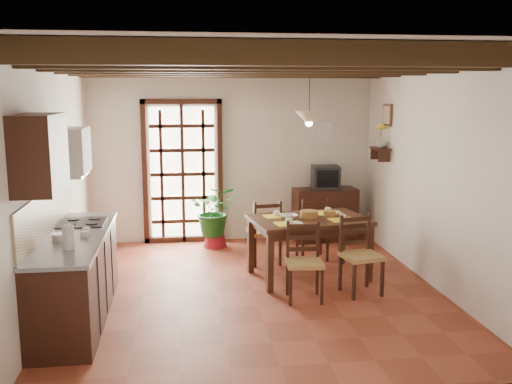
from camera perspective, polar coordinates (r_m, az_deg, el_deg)
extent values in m
plane|color=brown|center=(7.04, -0.38, -9.84)|extent=(5.00, 5.00, 0.00)
cube|color=silver|center=(9.16, -2.36, 3.81)|extent=(4.50, 0.02, 2.80)
cube|color=silver|center=(4.27, 3.82, -3.48)|extent=(4.50, 0.02, 2.80)
cube|color=silver|center=(6.80, -19.57, 1.03)|extent=(0.02, 5.00, 2.80)
cube|color=silver|center=(7.33, 17.36, 1.77)|extent=(0.02, 5.00, 2.80)
cube|color=white|center=(6.63, -0.41, 13.53)|extent=(4.50, 5.00, 0.02)
cube|color=black|center=(4.56, 3.00, 13.71)|extent=(4.50, 0.14, 0.20)
cube|color=black|center=(5.38, 1.32, 13.16)|extent=(4.50, 0.14, 0.20)
cube|color=black|center=(6.21, 0.09, 12.75)|extent=(4.50, 0.14, 0.20)
cube|color=black|center=(7.05, -0.85, 12.44)|extent=(4.50, 0.14, 0.20)
cube|color=black|center=(7.88, -1.58, 12.18)|extent=(4.50, 0.14, 0.20)
cube|color=black|center=(8.71, -2.18, 11.98)|extent=(4.50, 0.14, 0.20)
cube|color=white|center=(9.15, -7.34, 1.83)|extent=(1.01, 0.02, 2.11)
cube|color=black|center=(9.01, -7.50, 8.98)|extent=(1.26, 0.10, 0.08)
cube|color=black|center=(9.12, -11.05, 1.70)|extent=(0.08, 0.10, 2.28)
cube|color=black|center=(9.12, -3.63, 1.87)|extent=(0.08, 0.10, 2.28)
cube|color=black|center=(9.08, -7.34, 1.77)|extent=(1.01, 0.03, 2.02)
cube|color=black|center=(6.38, -17.50, -8.29)|extent=(0.60, 2.20, 0.88)
cube|color=slate|center=(6.26, -17.73, -4.28)|extent=(0.64, 2.25, 0.04)
cube|color=tan|center=(6.26, -20.41, -2.26)|extent=(0.02, 2.20, 0.50)
cube|color=black|center=(5.44, -20.82, 3.62)|extent=(0.35, 0.80, 0.70)
cube|color=white|center=(6.67, -18.15, 3.98)|extent=(0.38, 0.60, 0.50)
cube|color=silver|center=(6.70, -18.03, 1.69)|extent=(0.32, 0.55, 0.04)
cube|color=black|center=(6.78, -16.94, -2.93)|extent=(0.50, 0.55, 0.02)
cylinder|color=white|center=(5.69, -18.25, -4.37)|extent=(0.11, 0.11, 0.24)
cylinder|color=silver|center=(6.03, -19.10, -4.41)|extent=(0.14, 0.14, 0.10)
cube|color=#3A2013|center=(7.36, 5.33, -2.80)|extent=(1.59, 1.16, 0.05)
cube|color=#3A2013|center=(7.38, 5.32, -3.39)|extent=(1.43, 1.05, 0.10)
cube|color=#3A2013|center=(8.08, 8.57, -4.59)|extent=(0.08, 0.08, 0.74)
cube|color=#3A2013|center=(7.62, -0.53, -5.39)|extent=(0.08, 0.08, 0.74)
cube|color=#3A2013|center=(7.39, 11.29, -6.08)|extent=(0.08, 0.08, 0.74)
cube|color=#3A2013|center=(6.87, 1.41, -7.11)|extent=(0.08, 0.08, 0.74)
cube|color=#AF8B4B|center=(6.64, 4.87, -7.09)|extent=(0.45, 0.43, 0.05)
cube|color=black|center=(6.73, 4.70, -4.83)|extent=(0.42, 0.07, 0.45)
cube|color=black|center=(6.70, 4.84, -8.91)|extent=(0.42, 0.41, 0.44)
cube|color=#AF8B4B|center=(6.93, 10.50, -6.33)|extent=(0.51, 0.49, 0.05)
cube|color=black|center=(7.01, 9.86, -4.10)|extent=(0.43, 0.12, 0.47)
cube|color=black|center=(6.99, 10.44, -8.15)|extent=(0.48, 0.47, 0.46)
cube|color=#AF8B4B|center=(8.01, 0.82, -4.00)|extent=(0.47, 0.46, 0.05)
cube|color=black|center=(7.79, 1.18, -2.65)|extent=(0.42, 0.10, 0.46)
cube|color=black|center=(8.07, 0.81, -5.56)|extent=(0.45, 0.44, 0.45)
cube|color=#AF8B4B|center=(8.25, 5.64, -3.62)|extent=(0.44, 0.42, 0.05)
cube|color=black|center=(8.04, 5.99, -2.31)|extent=(0.42, 0.05, 0.46)
cube|color=black|center=(8.31, 5.61, -5.14)|extent=(0.42, 0.40, 0.45)
cube|color=yellow|center=(7.06, 2.88, -2.84)|extent=(0.33, 0.25, 0.01)
cube|color=yellow|center=(7.23, 8.56, -2.64)|extent=(0.33, 0.25, 0.01)
cube|color=yellow|center=(7.50, 2.24, -2.07)|extent=(0.33, 0.25, 0.01)
cube|color=yellow|center=(7.66, 7.62, -1.90)|extent=(0.33, 0.25, 0.01)
cylinder|color=olive|center=(7.34, 5.35, -1.99)|extent=(0.23, 0.23, 0.09)
imported|color=white|center=(7.31, 3.30, -2.45)|extent=(0.25, 0.25, 0.05)
cube|color=black|center=(9.30, 6.89, -2.25)|extent=(1.02, 0.50, 0.85)
cube|color=black|center=(9.19, 6.97, 1.50)|extent=(0.46, 0.42, 0.36)
cube|color=black|center=(9.01, 7.27, 1.32)|extent=(0.34, 0.05, 0.27)
cube|color=white|center=(9.37, 6.86, 6.03)|extent=(0.25, 0.03, 0.32)
cone|color=maroon|center=(8.94, -4.12, -4.78)|extent=(0.37, 0.37, 0.23)
imported|color=#144C19|center=(8.84, -4.16, -1.90)|extent=(1.93, 1.68, 2.06)
cube|color=black|center=(8.74, 12.35, 4.26)|extent=(0.20, 0.42, 0.03)
cube|color=black|center=(8.59, 12.71, 3.55)|extent=(0.18, 0.03, 0.18)
cube|color=black|center=(8.90, 11.96, 3.80)|extent=(0.18, 0.03, 0.18)
imported|color=#B2BFB2|center=(8.73, 12.38, 4.92)|extent=(0.15, 0.15, 0.15)
sphere|color=yellow|center=(8.71, 12.43, 6.29)|extent=(0.14, 0.14, 0.14)
cylinder|color=#144C19|center=(8.72, 12.39, 5.31)|extent=(0.01, 0.01, 0.28)
cube|color=brown|center=(8.73, 13.00, 7.53)|extent=(0.03, 0.32, 0.32)
cube|color=#C3B292|center=(8.72, 12.91, 7.53)|extent=(0.01, 0.26, 0.26)
cylinder|color=black|center=(7.28, 5.38, 10.43)|extent=(0.01, 0.01, 0.70)
cone|color=beige|center=(7.28, 5.33, 7.52)|extent=(0.36, 0.36, 0.14)
sphere|color=#FFD88C|center=(7.29, 5.32, 6.89)|extent=(0.09, 0.09, 0.09)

